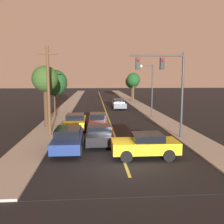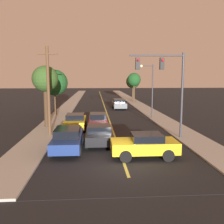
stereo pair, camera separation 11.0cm
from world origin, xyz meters
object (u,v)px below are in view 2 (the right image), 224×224
at_px(car_near_lane_front, 99,134).
at_px(tree_left_near, 55,83).
at_px(car_outer_lane_front, 68,138).
at_px(tree_left_far, 45,80).
at_px(streetlamp_right, 149,83).
at_px(tree_right_near, 134,80).
at_px(utility_pole_left, 48,90).
at_px(car_near_lane_second, 98,121).
at_px(car_far_oncoming, 119,104).
at_px(car_outer_lane_second, 76,121).
at_px(traffic_signal_mast, 166,78).
at_px(car_crossing_right, 145,145).
at_px(tree_right_far, 133,82).

bearing_deg(car_near_lane_front, tree_left_near, 110.28).
relative_size(car_outer_lane_front, tree_left_far, 0.85).
height_order(car_outer_lane_front, streetlamp_right, streetlamp_right).
height_order(car_near_lane_front, tree_right_near, tree_right_near).
distance_m(streetlamp_right, utility_pole_left, 13.13).
relative_size(car_near_lane_second, car_far_oncoming, 0.97).
relative_size(car_near_lane_second, car_outer_lane_second, 0.99).
xyz_separation_m(car_near_lane_front, tree_right_near, (7.43, 30.81, 3.63)).
distance_m(car_near_lane_front, car_near_lane_second, 5.47).
xyz_separation_m(tree_left_far, tree_right_near, (12.41, 24.34, -0.25)).
bearing_deg(streetlamp_right, car_far_oncoming, 105.45).
xyz_separation_m(car_near_lane_front, car_outer_lane_front, (-2.12, -1.33, 0.06)).
height_order(car_near_lane_second, utility_pole_left, utility_pole_left).
distance_m(car_far_oncoming, traffic_signal_mast, 19.79).
xyz_separation_m(car_outer_lane_front, car_crossing_right, (4.85, -1.83, -0.03)).
height_order(car_far_oncoming, tree_left_near, tree_left_near).
bearing_deg(traffic_signal_mast, car_far_oncoming, 95.17).
xyz_separation_m(car_crossing_right, tree_right_far, (5.07, 37.96, 3.17)).
height_order(car_near_lane_front, tree_left_far, tree_left_far).
bearing_deg(car_outer_lane_second, tree_left_far, 160.40).
xyz_separation_m(car_far_oncoming, streetlamp_right, (2.60, -9.40, 3.40)).
relative_size(car_near_lane_second, streetlamp_right, 0.71).
height_order(car_near_lane_front, utility_pole_left, utility_pole_left).
xyz_separation_m(car_near_lane_front, car_outer_lane_second, (-2.12, 5.45, 0.02)).
bearing_deg(car_crossing_right, tree_left_near, 24.64).
distance_m(car_far_oncoming, streetlamp_right, 10.32).
xyz_separation_m(car_near_lane_second, streetlamp_right, (6.11, 5.69, 3.40)).
distance_m(car_outer_lane_front, tree_left_far, 9.15).
bearing_deg(tree_right_far, tree_left_far, -114.30).
bearing_deg(car_outer_lane_second, car_outer_lane_front, -90.00).
distance_m(car_far_oncoming, tree_right_near, 11.55).
bearing_deg(traffic_signal_mast, car_near_lane_second, 141.34).
bearing_deg(car_near_lane_front, streetlamp_right, 61.31).
xyz_separation_m(car_far_oncoming, car_crossing_right, (-0.77, -23.72, 0.00)).
bearing_deg(tree_left_near, car_far_oncoming, 34.63).
relative_size(traffic_signal_mast, streetlamp_right, 1.07).
relative_size(car_far_oncoming, utility_pole_left, 0.63).
bearing_deg(car_crossing_right, traffic_signal_mast, -29.65).
relative_size(car_outer_lane_second, tree_right_near, 0.80).
bearing_deg(car_crossing_right, tree_left_far, 38.74).
bearing_deg(streetlamp_right, tree_right_near, 86.16).
height_order(tree_left_near, tree_right_near, tree_left_near).
relative_size(car_outer_lane_front, tree_right_far, 0.94).
distance_m(streetlamp_right, tree_right_near, 19.69).
distance_m(car_far_oncoming, tree_right_far, 15.22).
height_order(car_outer_lane_second, tree_right_near, tree_right_near).
distance_m(car_far_oncoming, tree_left_far, 16.90).
distance_m(car_outer_lane_second, car_far_oncoming, 16.13).
xyz_separation_m(car_outer_lane_front, utility_pole_left, (-1.95, 4.19, 3.09)).
xyz_separation_m(utility_pole_left, tree_left_near, (-1.27, 11.58, 0.30)).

